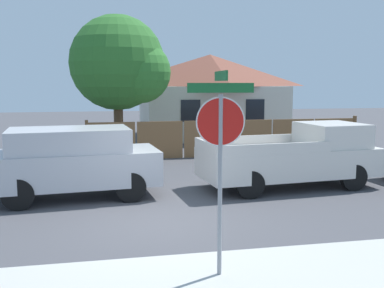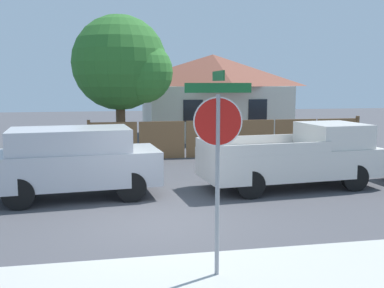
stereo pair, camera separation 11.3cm
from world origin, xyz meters
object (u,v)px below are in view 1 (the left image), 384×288
oak_tree (122,65)px  stop_sign (220,138)px  red_suv (73,160)px  orange_pickup (296,157)px  house (210,94)px

oak_tree → stop_sign: bearing=-86.0°
red_suv → stop_sign: 6.19m
orange_pickup → stop_sign: stop_sign is taller
oak_tree → orange_pickup: bearing=-56.8°
red_suv → orange_pickup: (6.36, 0.02, -0.12)m
oak_tree → stop_sign: 12.84m
oak_tree → orange_pickup: (4.69, -7.18, -2.91)m
red_suv → stop_sign: stop_sign is taller
red_suv → oak_tree: bearing=71.9°
red_suv → orange_pickup: red_suv is taller
house → orange_pickup: size_ratio=1.54×
oak_tree → red_suv: 7.90m
oak_tree → stop_sign: size_ratio=1.82×
red_suv → orange_pickup: size_ratio=0.86×
house → stop_sign: size_ratio=2.52×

